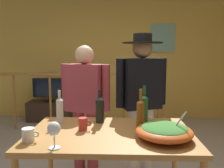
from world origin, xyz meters
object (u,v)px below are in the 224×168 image
Objects in this scene: flat_screen_tv at (48,88)px; serving_table at (110,141)px; tv_console at (50,111)px; salad_bowl at (164,131)px; stair_railing at (97,92)px; mug_white at (29,135)px; wine_glass at (54,130)px; wine_bottle_clear at (60,109)px; wine_bottle_amber at (140,112)px; person_standing_left at (85,100)px; wine_bottle_green at (144,107)px; framed_picture at (163,38)px; mug_red at (83,124)px; wine_bottle_dark at (100,109)px; person_standing_right at (142,92)px.

serving_table is at bearing -64.06° from flat_screen_tv.
tv_console is 3.67m from salad_bowl.
mug_white is (-0.25, -2.61, 0.14)m from stair_railing.
wine_glass is 1.49× the size of mug_white.
wine_bottle_clear is 0.90× the size of wine_bottle_amber.
wine_bottle_clear is 0.59m from person_standing_left.
tv_console is at bearing 104.82° from mug_white.
person_standing_left is (-0.63, 0.49, -0.04)m from wine_bottle_green.
person_standing_left is (-1.32, -2.45, -0.86)m from framed_picture.
wine_glass is (1.07, -3.27, 0.23)m from flat_screen_tv.
wine_bottle_clear reaches higher than mug_red.
wine_bottle_green reaches higher than tv_console.
stair_railing is 11.66× the size of wine_bottle_clear.
mug_red is (0.11, -2.35, 0.14)m from stair_railing.
tv_console is 3.55m from wine_glass.
stair_railing is 10.52× the size of wine_bottle_amber.
tv_console is 2.98m from wine_bottle_clear.
stair_railing reaches higher than mug_red.
wine_bottle_dark is at bearing 161.61° from wine_bottle_amber.
person_standing_right is at bearing -105.31° from framed_picture.
stair_railing is (-1.34, -0.87, -1.05)m from framed_picture.
stair_railing is 2.18m from wine_bottle_green.
wine_bottle_clear is (-1.47, -3.02, -0.83)m from framed_picture.
salad_bowl reaches higher than flat_screen_tv.
wine_glass reaches higher than flat_screen_tv.
flat_screen_tv is 3.27m from mug_white.
person_standing_left is at bearing 130.77° from wine_bottle_amber.
mug_red is (-0.48, -0.10, -0.08)m from wine_bottle_amber.
wine_bottle_clear is at bearing -70.72° from tv_console.
flat_screen_tv is 3.00m from wine_bottle_dark.
person_standing_right reaches higher than wine_bottle_dark.
tv_console is 7.23× the size of mug_white.
salad_bowl reaches higher than mug_white.
wine_bottle_green reaches higher than wine_bottle_clear.
salad_bowl is at bearing -73.45° from stair_railing.
framed_picture is 3.56m from mug_red.
wine_bottle_dark is 0.19× the size of person_standing_right.
wine_bottle_clear is 0.98× the size of wine_bottle_dark.
framed_picture reaches higher than wine_bottle_dark.
wine_bottle_amber is (0.59, -2.25, 0.22)m from stair_railing.
person_standing_left is (-0.10, 0.77, 0.05)m from mug_red.
framed_picture reaches higher than flat_screen_tv.
person_standing_left is (1.10, -2.13, 0.20)m from flat_screen_tv.
flat_screen_tv is (-2.43, -0.32, -1.05)m from framed_picture.
person_standing_left is at bearing -62.93° from tv_console.
framed_picture is at bearing 65.56° from mug_white.
wine_bottle_amber reaches higher than mug_white.
salad_bowl is at bearing 147.90° from person_standing_left.
serving_table is 0.45m from salad_bowl.
mug_red is at bearing -67.50° from flat_screen_tv.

